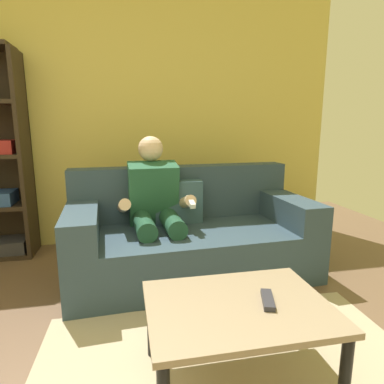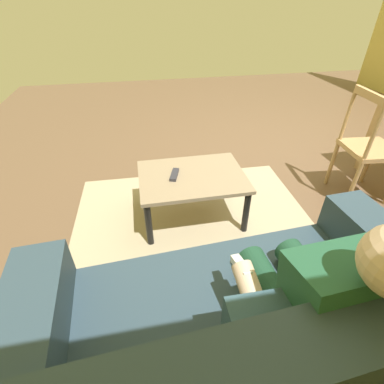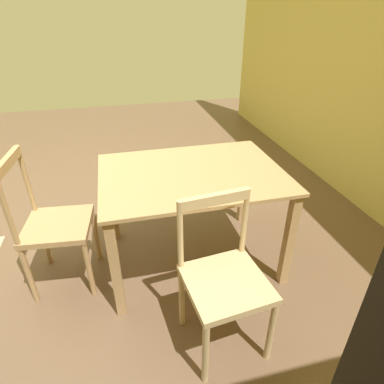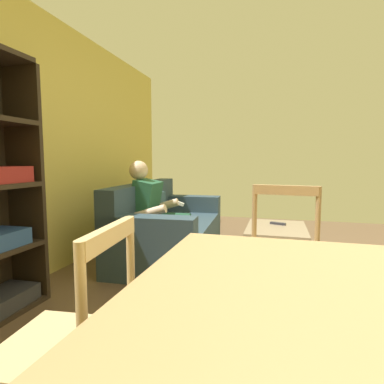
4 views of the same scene
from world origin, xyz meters
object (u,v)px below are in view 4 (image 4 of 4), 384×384
(person_lounging, at_px, (157,211))
(tv_remote, at_px, (278,223))
(dining_chair_near_wall, at_px, (70,349))
(dining_chair_facing_couch, at_px, (281,272))
(coffee_table, at_px, (276,232))
(couch, at_px, (167,229))
(dining_table, at_px, (285,332))

(person_lounging, distance_m, tv_remote, 1.37)
(dining_chair_near_wall, height_order, dining_chair_facing_couch, dining_chair_facing_couch)
(coffee_table, height_order, dining_chair_facing_couch, dining_chair_facing_couch)
(couch, relative_size, dining_table, 1.59)
(tv_remote, height_order, dining_chair_facing_couch, dining_chair_facing_couch)
(couch, height_order, tv_remote, couch)
(person_lounging, distance_m, dining_chair_facing_couch, 1.87)
(person_lounging, distance_m, dining_chair_near_wall, 2.36)
(person_lounging, xyz_separation_m, dining_chair_facing_couch, (-1.33, -1.32, -0.10))
(person_lounging, height_order, dining_table, person_lounging)
(tv_remote, distance_m, dining_chair_near_wall, 2.77)
(dining_table, bearing_deg, tv_remote, 0.30)
(dining_chair_facing_couch, bearing_deg, dining_table, 179.81)
(coffee_table, distance_m, dining_chair_near_wall, 2.63)
(dining_table, xyz_separation_m, dining_chair_facing_couch, (0.95, -0.00, -0.17))
(tv_remote, bearing_deg, person_lounging, -55.56)
(coffee_table, height_order, dining_chair_near_wall, dining_chair_near_wall)
(coffee_table, relative_size, tv_remote, 4.94)
(couch, xyz_separation_m, dining_chair_near_wall, (-2.56, -0.57, 0.15))
(coffee_table, distance_m, dining_chair_facing_couch, 1.59)
(dining_chair_near_wall, bearing_deg, couch, 12.63)
(dining_table, bearing_deg, coffee_table, 0.66)
(couch, xyz_separation_m, dining_table, (-2.56, -1.30, 0.33))
(dining_table, relative_size, dining_chair_near_wall, 1.37)
(couch, relative_size, dining_chair_near_wall, 2.18)
(couch, distance_m, dining_chair_near_wall, 2.63)
(couch, relative_size, dining_chair_facing_couch, 2.03)
(couch, relative_size, tv_remote, 11.67)
(person_lounging, bearing_deg, tv_remote, -73.09)
(coffee_table, height_order, dining_table, dining_table)
(person_lounging, height_order, coffee_table, person_lounging)
(person_lounging, bearing_deg, dining_table, -150.09)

